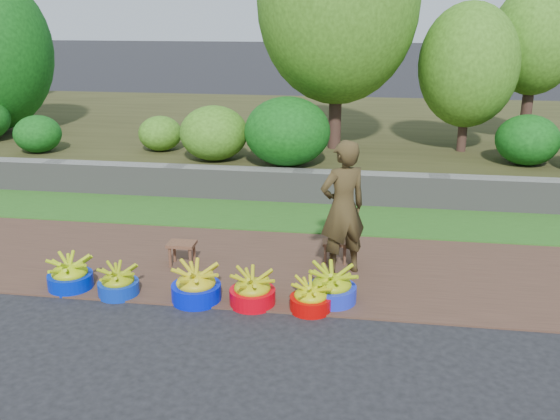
# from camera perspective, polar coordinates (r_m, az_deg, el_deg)

# --- Properties ---
(ground_plane) EXTENTS (120.00, 120.00, 0.00)m
(ground_plane) POSITION_cam_1_polar(r_m,az_deg,el_deg) (6.82, -2.00, -9.33)
(ground_plane) COLOR black
(ground_plane) RESTS_ON ground
(dirt_shoulder) EXTENTS (80.00, 2.50, 0.02)m
(dirt_shoulder) POSITION_cam_1_polar(r_m,az_deg,el_deg) (7.93, -0.33, -5.19)
(dirt_shoulder) COLOR #4B3225
(dirt_shoulder) RESTS_ON ground
(grass_verge) EXTENTS (80.00, 1.50, 0.04)m
(grass_verge) POSITION_cam_1_polar(r_m,az_deg,el_deg) (9.78, 1.52, -0.61)
(grass_verge) COLOR #2D651E
(grass_verge) RESTS_ON ground
(retaining_wall) EXTENTS (80.00, 0.35, 0.55)m
(retaining_wall) POSITION_cam_1_polar(r_m,az_deg,el_deg) (10.51, 2.12, 2.15)
(retaining_wall) COLOR slate
(retaining_wall) RESTS_ON ground
(earth_bank) EXTENTS (80.00, 10.00, 0.50)m
(earth_bank) POSITION_cam_1_polar(r_m,az_deg,el_deg) (15.27, 4.30, 6.96)
(earth_bank) COLOR #39391A
(earth_bank) RESTS_ON ground
(vegetation) EXTENTS (32.38, 8.25, 4.66)m
(vegetation) POSITION_cam_1_polar(r_m,az_deg,el_deg) (13.61, 14.16, 14.63)
(vegetation) COLOR #3C261F
(vegetation) RESTS_ON earth_bank
(basin_a) EXTENTS (0.52, 0.52, 0.39)m
(basin_a) POSITION_cam_1_polar(r_m,az_deg,el_deg) (7.68, -18.65, -5.65)
(basin_a) COLOR #001EBE
(basin_a) RESTS_ON ground
(basin_b) EXTENTS (0.46, 0.46, 0.35)m
(basin_b) POSITION_cam_1_polar(r_m,az_deg,el_deg) (7.37, -14.58, -6.44)
(basin_b) COLOR #092FB2
(basin_b) RESTS_ON ground
(basin_c) EXTENTS (0.55, 0.55, 0.41)m
(basin_c) POSITION_cam_1_polar(r_m,az_deg,el_deg) (7.05, -7.68, -6.86)
(basin_c) COLOR #0012DB
(basin_c) RESTS_ON ground
(basin_d) EXTENTS (0.51, 0.51, 0.38)m
(basin_d) POSITION_cam_1_polar(r_m,az_deg,el_deg) (6.92, -2.54, -7.36)
(basin_d) COLOR red
(basin_d) RESTS_ON ground
(basin_e) EXTENTS (0.45, 0.45, 0.34)m
(basin_e) POSITION_cam_1_polar(r_m,az_deg,el_deg) (6.80, 2.82, -8.01)
(basin_e) COLOR #C10504
(basin_e) RESTS_ON ground
(basin_f) EXTENTS (0.55, 0.55, 0.41)m
(basin_f) POSITION_cam_1_polar(r_m,az_deg,el_deg) (6.98, 4.75, -7.04)
(basin_f) COLOR #1C2ED6
(basin_f) RESTS_ON ground
(stool_left) EXTENTS (0.34, 0.26, 0.30)m
(stool_left) POSITION_cam_1_polar(r_m,az_deg,el_deg) (7.97, -8.97, -3.38)
(stool_left) COLOR brown
(stool_left) RESTS_ON dirt_shoulder
(stool_right) EXTENTS (0.34, 0.27, 0.28)m
(stool_right) POSITION_cam_1_polar(r_m,az_deg,el_deg) (8.00, 5.07, -3.24)
(stool_right) COLOR brown
(stool_right) RESTS_ON dirt_shoulder
(vendor_woman) EXTENTS (0.72, 0.66, 1.66)m
(vendor_woman) POSITION_cam_1_polar(r_m,az_deg,el_deg) (7.50, 5.77, 0.19)
(vendor_woman) COLOR black
(vendor_woman) RESTS_ON dirt_shoulder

